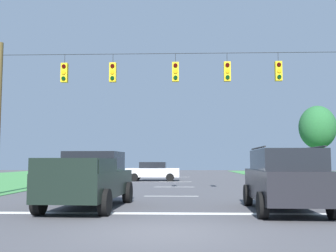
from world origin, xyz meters
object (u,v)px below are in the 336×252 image
Objects in this scene: distant_car_crossing_white at (153,171)px; tree_roadside_right at (317,128)px; overhead_signal_span at (171,106)px; suv_black at (285,178)px; pickup_truck at (90,180)px.

distant_car_crossing_white is 0.66× the size of tree_roadside_right.
overhead_signal_span is 21.00m from tree_roadside_right.
overhead_signal_span reaches higher than suv_black.
tree_roadside_right is (8.89, 22.88, 3.53)m from suv_black.
suv_black is at bearing -73.84° from distant_car_crossing_white.
suv_black is at bearing -111.24° from tree_roadside_right.
suv_black reaches higher than pickup_truck.
suv_black is (6.48, -0.85, 0.09)m from pickup_truck.
distant_car_crossing_white is 15.40m from tree_roadside_right.
tree_roadside_right is at bearing 68.76° from suv_black.
overhead_signal_span is 4.03× the size of distant_car_crossing_white.
overhead_signal_span is at bearing 63.01° from pickup_truck.
suv_black is 20.23m from distant_car_crossing_white.
pickup_truck is 27.10m from tree_roadside_right.
suv_black is at bearing -7.47° from pickup_truck.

